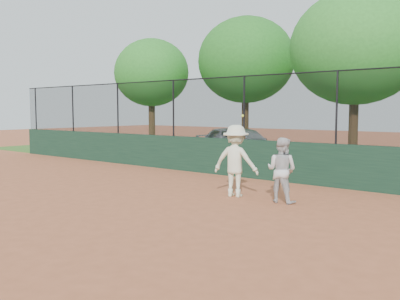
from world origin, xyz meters
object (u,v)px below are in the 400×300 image
Objects in this scene: player_main at (236,161)px; tree_0 at (151,73)px; player_second at (282,170)px; tree_1 at (246,60)px; tree_2 at (356,48)px; parked_car at (240,145)px.

tree_0 is (-11.47, 8.53, 3.28)m from player_main.
tree_1 is at bearing -54.96° from player_second.
player_second is 9.28m from tree_2.
parked_car is 6.06m from tree_1.
tree_2 is (3.37, 2.95, 3.77)m from parked_car.
tree_0 is (-7.91, 3.04, 3.40)m from parked_car.
tree_1 is at bearing 122.12° from player_main.
player_second is 0.25× the size of tree_0.
tree_1 is at bearing 10.51° from tree_0.
tree_2 reaches higher than tree_0.
parked_car is at bearing -21.05° from tree_0.
parked_car reaches higher than player_second.
player_second is (4.78, -5.41, -0.02)m from parked_car.
player_second is 0.22× the size of tree_1.
tree_0 is 5.59m from tree_1.
parked_car is 3.00× the size of player_second.
tree_2 is at bearing -32.18° from parked_car.
tree_1 reaches higher than parked_car.
tree_0 is at bearing 143.38° from player_main.
parked_car is 9.13m from tree_0.
parked_car is 7.22m from player_second.
tree_0 is (-12.69, 8.45, 3.42)m from player_second.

